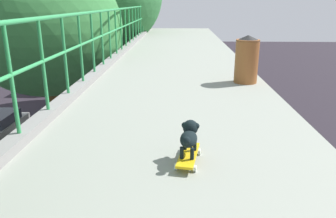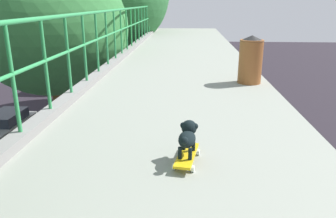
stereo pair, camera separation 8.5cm
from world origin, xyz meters
name	(u,v)px [view 2 (the right image)]	position (x,y,z in m)	size (l,w,h in m)	color
car_yellow_cab_fifth	(49,156)	(-4.34, 10.52, 0.68)	(1.81, 4.37, 1.56)	yellow
car_grey_sixth	(5,128)	(-7.98, 13.62, 0.68)	(1.74, 4.37, 1.43)	slate
city_bus	(87,57)	(-7.98, 28.58, 1.97)	(2.52, 11.34, 3.51)	#B11522
roadside_tree_mid	(52,29)	(-2.59, 8.00, 6.20)	(4.64, 4.64, 8.26)	brown
toy_skateboard	(187,156)	(1.55, 0.84, 5.60)	(0.26, 0.56, 0.08)	gold
small_dog	(188,135)	(1.56, 0.87, 5.79)	(0.20, 0.39, 0.30)	black
litter_bin	(251,59)	(2.70, 4.13, 5.98)	(0.44, 0.44, 0.88)	brown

